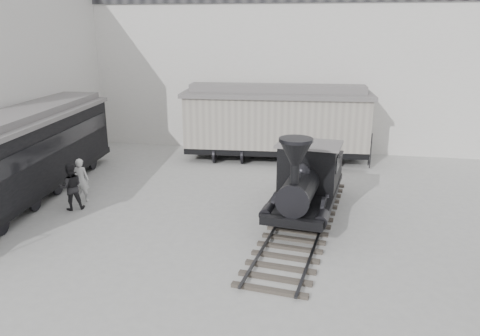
% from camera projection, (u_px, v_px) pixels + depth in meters
% --- Properties ---
extents(ground, '(90.00, 90.00, 0.00)m').
position_uv_depth(ground, '(243.00, 268.00, 13.83)').
color(ground, '#9E9E9B').
extents(north_wall, '(34.00, 2.51, 11.00)m').
position_uv_depth(north_wall, '(289.00, 50.00, 26.30)').
color(north_wall, silver).
rests_on(north_wall, ground).
extents(west_pavilion, '(7.00, 12.11, 9.00)m').
position_uv_depth(west_pavilion, '(2.00, 73.00, 24.34)').
color(west_pavilion, silver).
rests_on(west_pavilion, ground).
extents(locomotive, '(3.38, 9.99, 3.46)m').
position_uv_depth(locomotive, '(306.00, 185.00, 17.12)').
color(locomotive, '#3D342E').
rests_on(locomotive, ground).
extents(boxcar, '(9.86, 3.62, 3.97)m').
position_uv_depth(boxcar, '(276.00, 121.00, 24.44)').
color(boxcar, black).
rests_on(boxcar, ground).
extents(passenger_coach, '(3.53, 12.71, 3.36)m').
position_uv_depth(passenger_coach, '(25.00, 154.00, 18.96)').
color(passenger_coach, black).
rests_on(passenger_coach, ground).
extents(visitor_a, '(0.70, 0.49, 1.80)m').
position_uv_depth(visitor_a, '(81.00, 180.00, 18.84)').
color(visitor_a, silver).
rests_on(visitor_a, ground).
extents(visitor_b, '(1.12, 1.06, 1.83)m').
position_uv_depth(visitor_b, '(71.00, 187.00, 17.99)').
color(visitor_b, black).
rests_on(visitor_b, ground).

